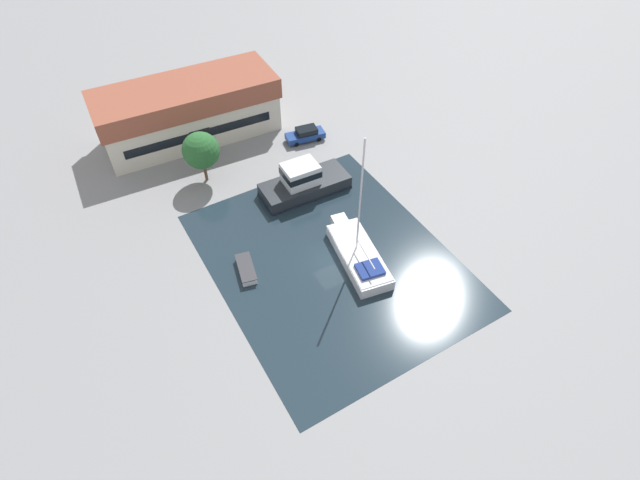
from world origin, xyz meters
name	(u,v)px	position (x,y,z in m)	size (l,w,h in m)	color
ground_plane	(330,260)	(0.00, 0.00, 0.00)	(440.00, 440.00, 0.00)	gray
water_canal	(330,260)	(0.00, 0.00, 0.00)	(21.03, 26.06, 0.01)	#1E2D38
warehouse_building	(188,111)	(-3.87, 25.99, 3.41)	(21.29, 9.05, 6.72)	beige
quay_tree_near_building	(201,151)	(-5.65, 17.09, 3.96)	(3.96, 3.96, 5.95)	brown
parked_car	(306,134)	(7.47, 18.03, 0.83)	(4.88, 2.52, 1.66)	navy
sailboat_moored	(358,254)	(2.31, -1.20, 0.70)	(4.77, 10.12, 13.47)	silver
motor_cruiser	(303,182)	(2.65, 9.91, 1.30)	(9.73, 4.28, 3.65)	#23282D
small_dinghy	(246,269)	(-7.46, 2.76, 0.37)	(2.15, 3.79, 0.71)	silver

